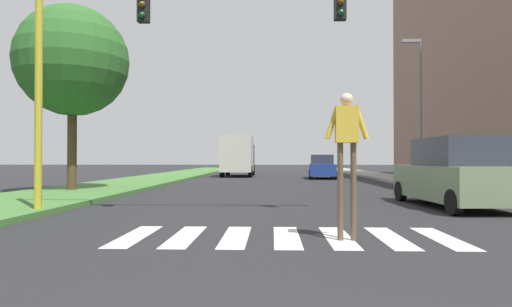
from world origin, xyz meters
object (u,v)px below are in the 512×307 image
object	(u,v)px
street_lamp_right	(419,97)
sedan_midblock	(322,167)
pedestrian_performer	(347,142)
truck_box_delivery	(238,156)
traffic_light_gantry	(142,37)
tree_mid	(73,61)
suv_crossing	(455,175)

from	to	relation	value
street_lamp_right	sedan_midblock	xyz separation A→B (m)	(-4.15, 7.75, -3.82)
pedestrian_performer	truck_box_delivery	world-z (taller)	truck_box_delivery
traffic_light_gantry	truck_box_delivery	distance (m)	23.87
street_lamp_right	sedan_midblock	world-z (taller)	street_lamp_right
traffic_light_gantry	street_lamp_right	distance (m)	16.53
traffic_light_gantry	truck_box_delivery	xyz separation A→B (m)	(0.50, 23.71, -2.72)
traffic_light_gantry	truck_box_delivery	size ratio (longest dim) A/B	1.41
tree_mid	traffic_light_gantry	size ratio (longest dim) A/B	0.84
street_lamp_right	tree_mid	bearing A→B (deg)	-159.46
tree_mid	truck_box_delivery	bearing A→B (deg)	72.69
truck_box_delivery	suv_crossing	bearing A→B (deg)	-69.97
tree_mid	pedestrian_performer	xyz separation A→B (m)	(9.25, -9.65, -3.62)
suv_crossing	sedan_midblock	world-z (taller)	suv_crossing
traffic_light_gantry	truck_box_delivery	world-z (taller)	traffic_light_gantry
traffic_light_gantry	pedestrian_performer	distance (m)	6.00
street_lamp_right	suv_crossing	xyz separation A→B (m)	(-2.46, -10.35, -3.66)
suv_crossing	street_lamp_right	bearing A→B (deg)	76.62
sedan_midblock	truck_box_delivery	distance (m)	7.13
tree_mid	truck_box_delivery	distance (m)	18.26
street_lamp_right	suv_crossing	world-z (taller)	street_lamp_right
suv_crossing	sedan_midblock	bearing A→B (deg)	95.32
pedestrian_performer	sedan_midblock	xyz separation A→B (m)	(2.25, 23.26, -0.89)
pedestrian_performer	street_lamp_right	bearing A→B (deg)	67.60
traffic_light_gantry	pedestrian_performer	size ratio (longest dim) A/B	3.51
traffic_light_gantry	pedestrian_performer	xyz separation A→B (m)	(4.43, -3.02, -2.69)
traffic_light_gantry	street_lamp_right	size ratio (longest dim) A/B	1.17
sedan_midblock	traffic_light_gantry	bearing A→B (deg)	-108.26
tree_mid	traffic_light_gantry	xyz separation A→B (m)	(4.82, -6.63, -0.93)
sedan_midblock	street_lamp_right	bearing A→B (deg)	-61.84
traffic_light_gantry	sedan_midblock	size ratio (longest dim) A/B	1.94
street_lamp_right	sedan_midblock	size ratio (longest dim) A/B	1.67
sedan_midblock	truck_box_delivery	world-z (taller)	truck_box_delivery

